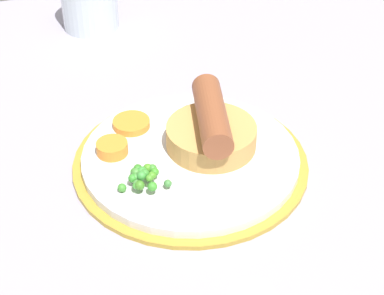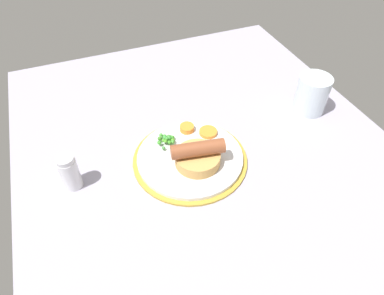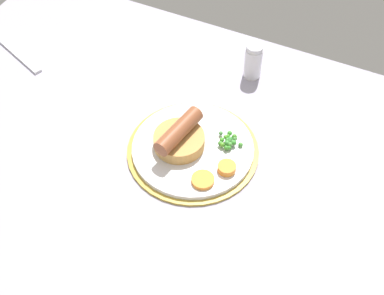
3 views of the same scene
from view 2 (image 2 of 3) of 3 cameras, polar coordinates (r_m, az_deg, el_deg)
dining_table at (r=71.43cm, az=4.68°, el=-4.59°), size 110.00×80.00×3.00cm
dinner_plate at (r=71.54cm, az=-0.33°, el=-1.80°), size 23.94×23.94×1.40cm
sausage_pudding at (r=68.11cm, az=0.95°, el=-1.33°), size 9.20×11.02×5.37cm
pea_pile at (r=73.29cm, az=-4.33°, el=1.42°), size 5.04×4.14×1.73cm
carrot_slice_1 at (r=75.61cm, az=2.71°, el=2.58°), size 5.58×5.58×0.76cm
carrot_slice_3 at (r=76.17cm, az=-0.85°, el=3.26°), size 3.38×3.38×1.25cm
drinking_glass at (r=86.59cm, az=19.34°, el=8.39°), size 7.63×7.63×9.06cm
salt_shaker at (r=68.66cm, az=-19.73°, el=-3.88°), size 3.52×3.52×7.75cm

